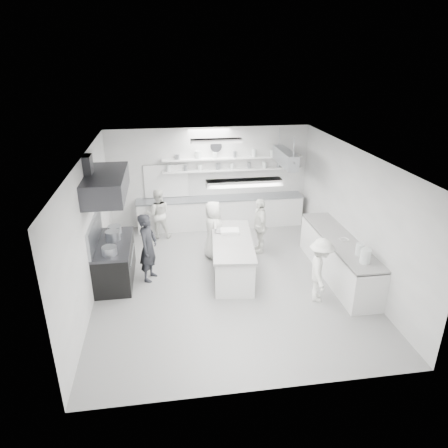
{
  "coord_description": "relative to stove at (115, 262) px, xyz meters",
  "views": [
    {
      "loc": [
        -1.31,
        -8.3,
        4.96
      ],
      "look_at": [
        0.01,
        0.6,
        1.18
      ],
      "focal_mm": 32.56,
      "sensor_mm": 36.0,
      "label": 1
    }
  ],
  "objects": [
    {
      "name": "pot_rack",
      "position": [
        4.6,
        2.0,
        1.85
      ],
      "size": [
        0.3,
        1.6,
        0.4
      ],
      "primitive_type": "cube",
      "color": "#9499A0",
      "rests_on": "ceiling"
    },
    {
      "name": "pass_through_window",
      "position": [
        1.3,
        3.08,
        1.0
      ],
      "size": [
        1.3,
        0.04,
        1.0
      ],
      "primitive_type": "cube",
      "color": "black",
      "rests_on": "wall_back"
    },
    {
      "name": "bowl_island_b",
      "position": [
        2.71,
        0.27,
        0.43
      ],
      "size": [
        0.23,
        0.23,
        0.06
      ],
      "primitive_type": "imported",
      "rotation": [
        0.0,
        0.0,
        0.14
      ],
      "color": "silver",
      "rests_on": "prep_island"
    },
    {
      "name": "bowl_island_a",
      "position": [
        2.55,
        0.38,
        0.44
      ],
      "size": [
        0.33,
        0.33,
        0.07
      ],
      "primitive_type": "imported",
      "rotation": [
        0.0,
        0.0,
        -0.16
      ],
      "color": "#9499A0",
      "rests_on": "prep_island"
    },
    {
      "name": "wall_right",
      "position": [
        5.6,
        -0.4,
        1.05
      ],
      "size": [
        0.04,
        7.0,
        3.0
      ],
      "primitive_type": "cube",
      "color": "silver",
      "rests_on": "floor"
    },
    {
      "name": "exhaust_hood",
      "position": [
        0.0,
        -0.0,
        1.9
      ],
      "size": [
        0.85,
        2.0,
        0.5
      ],
      "primitive_type": "cube",
      "color": "#313136",
      "rests_on": "wall_left"
    },
    {
      "name": "prep_island",
      "position": [
        2.77,
        -0.12,
        -0.02
      ],
      "size": [
        1.1,
        2.39,
        0.85
      ],
      "primitive_type": "cube",
      "rotation": [
        0.0,
        0.0,
        -0.11
      ],
      "color": "silver",
      "rests_on": "floor"
    },
    {
      "name": "wall_back",
      "position": [
        2.6,
        3.1,
        1.05
      ],
      "size": [
        6.0,
        0.04,
        3.0
      ],
      "primitive_type": "cube",
      "color": "silver",
      "rests_on": "floor"
    },
    {
      "name": "light_fixture_front",
      "position": [
        2.6,
        -2.2,
        2.49
      ],
      "size": [
        1.3,
        0.25,
        0.1
      ],
      "primitive_type": "cube",
      "color": "silver",
      "rests_on": "ceiling"
    },
    {
      "name": "bowl_right",
      "position": [
        5.3,
        -0.67,
        0.52
      ],
      "size": [
        0.24,
        0.24,
        0.05
      ],
      "primitive_type": "imported",
      "rotation": [
        0.0,
        0.0,
        0.19
      ],
      "color": "silver",
      "rests_on": "right_counter"
    },
    {
      "name": "floor",
      "position": [
        2.6,
        -0.4,
        -0.46
      ],
      "size": [
        6.0,
        7.0,
        0.02
      ],
      "primitive_type": "cube",
      "color": "#A3A3A3",
      "rests_on": "ground"
    },
    {
      "name": "shelf_upper",
      "position": [
        3.3,
        2.97,
        1.65
      ],
      "size": [
        4.2,
        0.26,
        0.04
      ],
      "primitive_type": "cube",
      "color": "silver",
      "rests_on": "wall_back"
    },
    {
      "name": "back_counter",
      "position": [
        2.9,
        2.8,
        0.01
      ],
      "size": [
        5.0,
        0.6,
        0.92
      ],
      "primitive_type": "cube",
      "color": "silver",
      "rests_on": "floor"
    },
    {
      "name": "light_fixture_rear",
      "position": [
        2.6,
        1.4,
        2.49
      ],
      "size": [
        1.3,
        0.25,
        0.1
      ],
      "primitive_type": "cube",
      "color": "silver",
      "rests_on": "ceiling"
    },
    {
      "name": "wall_left",
      "position": [
        -0.4,
        -0.4,
        1.05
      ],
      "size": [
        0.04,
        7.0,
        3.0
      ],
      "primitive_type": "cube",
      "color": "silver",
      "rests_on": "floor"
    },
    {
      "name": "cook_back",
      "position": [
        1.02,
        2.29,
        0.28
      ],
      "size": [
        0.71,
        0.56,
        1.45
      ],
      "primitive_type": "imported",
      "rotation": [
        0.0,
        0.0,
        -3.15
      ],
      "color": "white",
      "rests_on": "floor"
    },
    {
      "name": "cook_island_left",
      "position": [
        2.43,
        0.85,
        0.31
      ],
      "size": [
        0.5,
        0.76,
        1.53
      ],
      "primitive_type": "imported",
      "rotation": [
        0.0,
        0.0,
        1.59
      ],
      "color": "white",
      "rests_on": "floor"
    },
    {
      "name": "ceiling",
      "position": [
        2.6,
        -0.4,
        2.56
      ],
      "size": [
        6.0,
        7.0,
        0.02
      ],
      "primitive_type": "cube",
      "color": "white",
      "rests_on": "wall_back"
    },
    {
      "name": "cook_stove",
      "position": [
        0.8,
        -0.1,
        0.37
      ],
      "size": [
        0.59,
        0.7,
        1.65
      ],
      "primitive_type": "imported",
      "rotation": [
        0.0,
        0.0,
        1.19
      ],
      "color": "#222429",
      "rests_on": "floor"
    },
    {
      "name": "stove_pot",
      "position": [
        0.0,
        0.14,
        0.6
      ],
      "size": [
        0.34,
        0.34,
        0.27
      ],
      "primitive_type": "cylinder",
      "color": "#9499A0",
      "rests_on": "stove"
    },
    {
      "name": "right_counter",
      "position": [
        5.25,
        -0.6,
        0.02
      ],
      "size": [
        0.74,
        3.3,
        0.94
      ],
      "primitive_type": "cube",
      "color": "silver",
      "rests_on": "floor"
    },
    {
      "name": "wall_front",
      "position": [
        2.6,
        -3.9,
        1.05
      ],
      "size": [
        6.0,
        0.04,
        3.0
      ],
      "primitive_type": "cube",
      "color": "silver",
      "rests_on": "floor"
    },
    {
      "name": "cook_right",
      "position": [
        4.42,
        -1.52,
        0.27
      ],
      "size": [
        0.78,
        1.04,
        1.43
      ],
      "primitive_type": "imported",
      "rotation": [
        0.0,
        0.0,
        1.27
      ],
      "color": "white",
      "rests_on": "floor"
    },
    {
      "name": "shelf_lower",
      "position": [
        3.3,
        2.97,
        1.3
      ],
      "size": [
        4.2,
        0.26,
        0.04
      ],
      "primitive_type": "cube",
      "color": "silver",
      "rests_on": "wall_back"
    },
    {
      "name": "cook_island_right",
      "position": [
        3.68,
        0.95,
        0.3
      ],
      "size": [
        0.39,
        0.89,
        1.5
      ],
      "primitive_type": "imported",
      "rotation": [
        0.0,
        0.0,
        -1.54
      ],
      "color": "white",
      "rests_on": "floor"
    },
    {
      "name": "wall_clock",
      "position": [
        2.8,
        3.06,
        2.0
      ],
      "size": [
        0.32,
        0.05,
        0.32
      ],
      "primitive_type": "cylinder",
      "rotation": [
        1.57,
        0.0,
        0.0
      ],
      "color": "white",
      "rests_on": "wall_back"
    },
    {
      "name": "stove",
      "position": [
        0.0,
        0.0,
        0.0
      ],
      "size": [
        0.8,
        1.8,
        0.9
      ],
      "primitive_type": "cube",
      "color": "black",
      "rests_on": "floor"
    }
  ]
}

